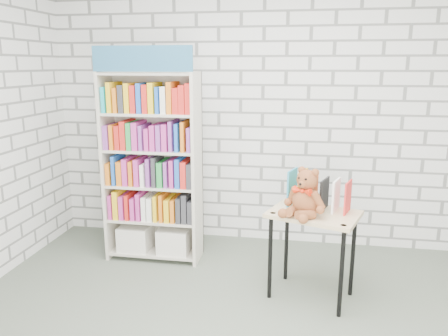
# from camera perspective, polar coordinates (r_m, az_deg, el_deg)

# --- Properties ---
(room_shell) EXTENTS (4.52, 4.02, 2.81)m
(room_shell) POSITION_cam_1_polar(r_m,az_deg,el_deg) (2.60, 1.40, 10.91)
(room_shell) COLOR silver
(room_shell) RESTS_ON ground
(bookshelf) EXTENTS (0.92, 0.36, 2.06)m
(bookshelf) POSITION_cam_1_polar(r_m,az_deg,el_deg) (4.27, -9.30, 0.24)
(bookshelf) COLOR beige
(bookshelf) RESTS_ON ground
(display_table) EXTENTS (0.81, 0.68, 0.74)m
(display_table) POSITION_cam_1_polar(r_m,az_deg,el_deg) (3.62, 11.58, -7.24)
(display_table) COLOR tan
(display_table) RESTS_ON ground
(table_books) EXTENTS (0.52, 0.36, 0.29)m
(table_books) POSITION_cam_1_polar(r_m,az_deg,el_deg) (3.65, 12.29, -3.04)
(table_books) COLOR teal
(table_books) RESTS_ON display_table
(teddy_bear) EXTENTS (0.37, 0.35, 0.38)m
(teddy_bear) POSITION_cam_1_polar(r_m,az_deg,el_deg) (3.46, 10.54, -3.71)
(teddy_bear) COLOR brown
(teddy_bear) RESTS_ON display_table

